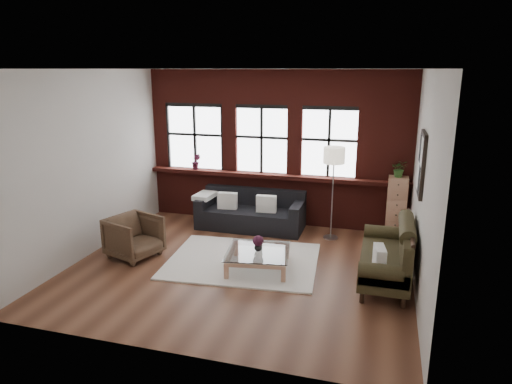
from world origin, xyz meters
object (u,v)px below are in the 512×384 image
(armchair, at_px, (134,237))
(vintage_settee, at_px, (385,251))
(coffee_table, at_px, (258,260))
(floor_lamp, at_px, (333,190))
(vase, at_px, (258,247))
(drawer_chest, at_px, (396,207))
(dark_sofa, at_px, (250,210))

(armchair, bearing_deg, vintage_settee, -68.35)
(coffee_table, bearing_deg, floor_lamp, 61.22)
(vintage_settee, relative_size, armchair, 2.30)
(armchair, relative_size, vase, 5.91)
(drawer_chest, bearing_deg, vintage_settee, -94.94)
(armchair, height_order, drawer_chest, drawer_chest)
(coffee_table, height_order, drawer_chest, drawer_chest)
(coffee_table, bearing_deg, armchair, -178.24)
(vintage_settee, relative_size, coffee_table, 1.82)
(armchair, relative_size, floor_lamp, 0.41)
(dark_sofa, relative_size, floor_lamp, 1.12)
(floor_lamp, bearing_deg, armchair, -150.10)
(dark_sofa, xyz_separation_m, armchair, (-1.53, -1.98, -0.03))
(drawer_chest, height_order, floor_lamp, floor_lamp)
(vintage_settee, distance_m, drawer_chest, 2.10)
(coffee_table, distance_m, vase, 0.24)
(armchair, bearing_deg, coffee_table, -69.39)
(drawer_chest, distance_m, floor_lamp, 1.33)
(coffee_table, xyz_separation_m, vase, (0.00, -0.00, 0.24))
(armchair, distance_m, floor_lamp, 3.75)
(dark_sofa, relative_size, drawer_chest, 1.81)
(dark_sofa, height_order, armchair, dark_sofa)
(dark_sofa, height_order, vase, dark_sofa)
(vase, distance_m, floor_lamp, 2.10)
(armchair, distance_m, vase, 2.23)
(armchair, relative_size, coffee_table, 0.79)
(vintage_settee, distance_m, coffee_table, 2.02)
(drawer_chest, bearing_deg, vase, -134.28)
(coffee_table, distance_m, floor_lamp, 2.18)
(dark_sofa, height_order, floor_lamp, floor_lamp)
(vase, relative_size, floor_lamp, 0.07)
(vintage_settee, xyz_separation_m, vase, (-1.99, -0.14, -0.09))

